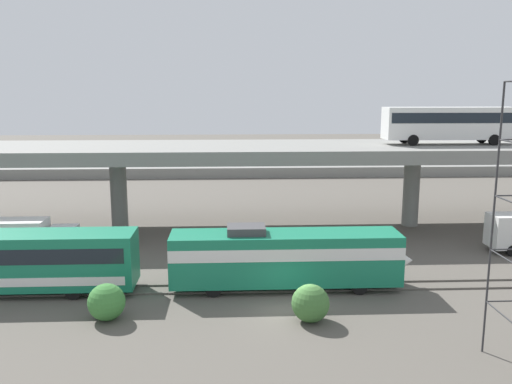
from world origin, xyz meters
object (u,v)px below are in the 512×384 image
object	(u,v)px
parked_car_0	(395,156)
parked_car_2	(284,156)
parked_car_1	(382,159)
parked_car_3	(168,158)
train_locomotive	(297,255)
service_truck_west	(27,238)
transit_bus_on_overpass	(449,122)

from	to	relation	value
parked_car_0	parked_car_2	distance (m)	17.96
parked_car_1	parked_car_3	world-z (taller)	same
train_locomotive	parked_car_3	size ratio (longest dim) A/B	3.69
train_locomotive	service_truck_west	world-z (taller)	train_locomotive
train_locomotive	parked_car_2	world-z (taller)	train_locomotive
parked_car_0	transit_bus_on_overpass	bearing A→B (deg)	-100.03
service_truck_west	parked_car_3	size ratio (longest dim) A/B	1.61
service_truck_west	parked_car_0	size ratio (longest dim) A/B	1.61
service_truck_west	parked_car_0	xyz separation A→B (m)	(41.92, 45.32, 0.65)
parked_car_0	parked_car_1	world-z (taller)	same
train_locomotive	transit_bus_on_overpass	world-z (taller)	transit_bus_on_overpass
parked_car_1	train_locomotive	bearing A→B (deg)	68.49
parked_car_3	transit_bus_on_overpass	bearing A→B (deg)	-49.61
parked_car_3	service_truck_west	bearing A→B (deg)	-97.13
service_truck_west	transit_bus_on_overpass	bearing A→B (deg)	13.90
parked_car_2	train_locomotive	bearing A→B (deg)	85.22
train_locomotive	service_truck_west	bearing A→B (deg)	160.05
train_locomotive	parked_car_1	size ratio (longest dim) A/B	3.86
train_locomotive	parked_car_1	bearing A→B (deg)	68.49
service_truck_west	parked_car_2	xyz separation A→B (m)	(23.97, 46.01, 0.65)
parked_car_1	parked_car_2	distance (m)	15.37
transit_bus_on_overpass	service_truck_west	size ratio (longest dim) A/B	1.76
parked_car_0	parked_car_2	world-z (taller)	same
train_locomotive	parked_car_1	xyz separation A→B (m)	(19.03, 48.28, 0.09)
train_locomotive	parked_car_0	size ratio (longest dim) A/B	3.70
transit_bus_on_overpass	service_truck_west	distance (m)	37.42
service_truck_west	parked_car_2	world-z (taller)	service_truck_west
parked_car_0	parked_car_2	size ratio (longest dim) A/B	1.00
parked_car_2	parked_car_3	world-z (taller)	same
parked_car_0	parked_car_3	xyz separation A→B (m)	(-36.42, -1.33, 0.00)
parked_car_2	parked_car_0	bearing A→B (deg)	177.80
service_truck_west	parked_car_1	bearing A→B (deg)	46.88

